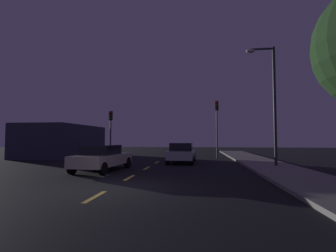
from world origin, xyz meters
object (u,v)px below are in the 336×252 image
Objects in this scene: traffic_signal_left at (111,125)px; street_lamp_right at (270,95)px; car_stopped_ahead at (182,153)px; traffic_signal_right at (217,118)px; car_adjacent_lane at (102,157)px.

street_lamp_right reaches higher than traffic_signal_left.
traffic_signal_left is at bearing 146.28° from car_stopped_ahead.
street_lamp_right is at bearing -70.19° from traffic_signal_right.
car_stopped_ahead is 0.58× the size of street_lamp_right.
car_adjacent_lane is at bearing -127.62° from car_stopped_ahead.
car_adjacent_lane is (-7.01, -10.13, -2.97)m from traffic_signal_right.
street_lamp_right is (5.67, -2.70, 3.73)m from car_stopped_ahead.
traffic_signal_left reaches higher than car_stopped_ahead.
street_lamp_right is at bearing 14.80° from car_adjacent_lane.
traffic_signal_right is 8.08m from street_lamp_right.
car_adjacent_lane is 10.74m from street_lamp_right.
traffic_signal_right is (10.22, 0.00, 0.52)m from traffic_signal_left.
street_lamp_right is at bearing -30.28° from traffic_signal_left.
car_stopped_ahead reaches higher than car_adjacent_lane.
traffic_signal_left is 10.24m from traffic_signal_right.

